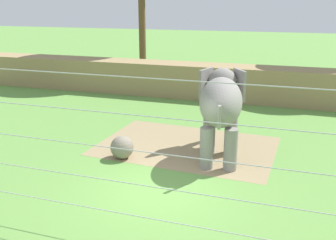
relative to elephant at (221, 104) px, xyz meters
The scene contains 6 objects.
ground_plane 3.51m from the elephant, 110.61° to the right, with size 120.00×120.00×0.00m, color #609342.
dirt_patch 2.31m from the elephant, 153.63° to the left, with size 6.09×4.17×0.01m, color #937F5B.
embankment_wall 8.05m from the elephant, 97.60° to the left, with size 36.00×1.80×1.76m, color #997F56.
elephant is the anchor object (origin of this frame).
enrichment_ball 3.49m from the elephant, 159.97° to the right, with size 0.76×0.76×0.76m, color gray.
cable_fence 5.32m from the elephant, 101.46° to the right, with size 10.51×0.27×3.72m.
Camera 1 is at (3.10, -8.75, 4.88)m, focal length 40.66 mm.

